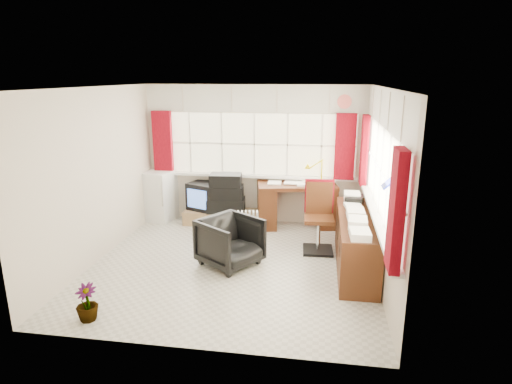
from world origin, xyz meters
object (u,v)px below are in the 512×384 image
task_chair (319,213)px  mini_fridge (159,195)px  credenza (356,241)px  radiator (246,233)px  crt_tv (206,196)px  desk_lamp (322,167)px  desk (296,202)px  tv_bench (223,217)px  office_chair (230,242)px

task_chair → mini_fridge: size_ratio=1.18×
credenza → mini_fridge: (-3.53, 1.60, 0.07)m
task_chair → radiator: size_ratio=1.84×
task_chair → mini_fridge: task_chair is taller
radiator → crt_tv: crt_tv is taller
mini_fridge → desk_lamp: bearing=1.0°
desk → tv_bench: bearing=-176.6°
tv_bench → office_chair: bearing=-73.5°
credenza → tv_bench: size_ratio=1.43×
desk_lamp → tv_bench: 2.02m
desk_lamp → mini_fridge: 3.08m
desk → tv_bench: (-1.34, -0.08, -0.32)m
task_chair → mini_fridge: 3.16m
radiator → tv_bench: (-0.62, 1.04, -0.12)m
office_chair → radiator: size_ratio=1.29×
desk_lamp → mini_fridge: (-3.02, -0.05, -0.63)m
office_chair → crt_tv: bearing=60.2°
desk_lamp → credenza: bearing=-72.8°
task_chair → crt_tv: task_chair is taller
desk → credenza: 1.86m
radiator → crt_tv: bearing=130.9°
desk → crt_tv: size_ratio=2.13×
desk_lamp → credenza: desk_lamp is taller
desk_lamp → crt_tv: size_ratio=0.63×
office_chair → credenza: bearing=-48.8°
desk → radiator: bearing=-123.0°
tv_bench → desk_lamp: bearing=4.1°
mini_fridge → credenza: bearing=-24.3°
desk → credenza: (0.94, -1.60, -0.05)m
crt_tv → tv_bench: bearing=-10.9°
desk → crt_tv: desk is taller
desk → crt_tv: (-1.68, -0.01, 0.06)m
credenza → crt_tv: (-2.62, 1.59, 0.10)m
office_chair → crt_tv: 1.98m
radiator → crt_tv: (-0.95, 1.10, 0.26)m
task_chair → crt_tv: bearing=154.6°
office_chair → tv_bench: office_chair is taller
desk → mini_fridge: 2.59m
credenza → crt_tv: 3.06m
tv_bench → crt_tv: crt_tv is taller
desk → desk_lamp: 0.79m
task_chair → tv_bench: 2.03m
desk → task_chair: size_ratio=1.35×
office_chair → radiator: (0.11, 0.68, -0.11)m
radiator → credenza: size_ratio=0.30×
desk → tv_bench: desk is taller
office_chair → tv_bench: size_ratio=0.55×
task_chair → office_chair: (-1.24, -0.79, -0.23)m
desk_lamp → office_chair: bearing=-124.3°
desk → tv_bench: size_ratio=1.06×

